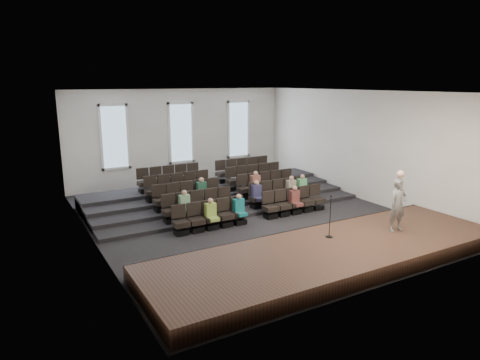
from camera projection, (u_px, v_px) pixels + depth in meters
name	position (u px, v px, depth m)	size (l,w,h in m)	color
ground	(247.00, 217.00, 17.39)	(14.00, 14.00, 0.00)	black
ceiling	(248.00, 91.00, 16.26)	(12.00, 14.00, 0.02)	white
wall_back	(181.00, 137.00, 22.77)	(12.00, 0.04, 5.00)	white
wall_front	(388.00, 197.00, 10.88)	(12.00, 0.04, 5.00)	white
wall_left	(89.00, 172.00, 13.93)	(0.04, 14.00, 5.00)	white
wall_right	(360.00, 145.00, 19.72)	(0.04, 14.00, 5.00)	white
stage	(332.00, 254.00, 13.02)	(11.80, 3.60, 0.50)	#472C1E
stage_lip	(297.00, 236.00, 14.52)	(11.80, 0.06, 0.52)	black
risers	(213.00, 195.00, 20.03)	(11.80, 4.80, 0.60)	black
seating_rows	(229.00, 192.00, 18.54)	(6.80, 4.70, 1.67)	black
windows	(181.00, 133.00, 22.67)	(8.44, 0.10, 3.24)	white
audience	(251.00, 194.00, 17.66)	(6.05, 2.64, 1.10)	#93B649
speaker	(398.00, 205.00, 14.14)	(0.65, 0.43, 1.78)	slate
mic_stand	(330.00, 225.00, 13.65)	(0.23, 0.23, 1.39)	black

